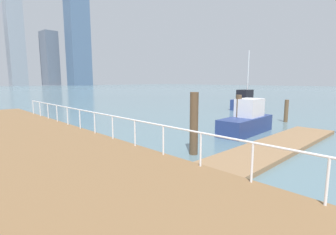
# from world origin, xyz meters

# --- Properties ---
(ground_plane) EXTENTS (300.00, 300.00, 0.00)m
(ground_plane) POSITION_xyz_m (0.00, 20.00, 0.00)
(ground_plane) COLOR slate
(floating_dock) EXTENTS (11.02, 2.00, 0.18)m
(floating_dock) POSITION_xyz_m (2.01, 7.71, 0.09)
(floating_dock) COLOR #93704C
(floating_dock) RESTS_ON ground_plane
(boardwalk_railing) EXTENTS (0.06, 28.70, 1.08)m
(boardwalk_railing) POSITION_xyz_m (-3.15, 10.38, 1.24)
(boardwalk_railing) COLOR white
(boardwalk_railing) RESTS_ON boardwalk
(dock_piling_0) EXTENTS (0.34, 0.34, 2.56)m
(dock_piling_0) POSITION_xyz_m (-1.30, 9.70, 1.28)
(dock_piling_0) COLOR brown
(dock_piling_0) RESTS_ON ground_plane
(dock_piling_1) EXTENTS (0.33, 0.33, 2.22)m
(dock_piling_1) POSITION_xyz_m (3.75, 10.68, 1.11)
(dock_piling_1) COLOR brown
(dock_piling_1) RESTS_ON ground_plane
(dock_piling_3) EXTENTS (0.28, 0.28, 1.64)m
(dock_piling_3) POSITION_xyz_m (9.80, 10.30, 0.82)
(dock_piling_3) COLOR brown
(dock_piling_3) RESTS_ON ground_plane
(moored_boat_0) EXTENTS (4.33, 1.64, 1.98)m
(moored_boat_0) POSITION_xyz_m (4.14, 10.34, 0.72)
(moored_boat_0) COLOR navy
(moored_boat_0) RESTS_ON ground_plane
(moored_boat_1) EXTENTS (4.29, 1.48, 6.12)m
(moored_boat_1) POSITION_xyz_m (15.25, 16.51, 0.79)
(moored_boat_1) COLOR navy
(moored_boat_1) RESTS_ON ground_plane
(skyline_tower_3) EXTENTS (8.81, 8.09, 59.82)m
(skyline_tower_3) POSITION_xyz_m (30.23, 172.52, 29.91)
(skyline_tower_3) COLOR #8C939E
(skyline_tower_3) RESTS_ON ground_plane
(skyline_tower_4) EXTENTS (9.09, 11.14, 34.66)m
(skyline_tower_4) POSITION_xyz_m (50.71, 177.98, 17.33)
(skyline_tower_4) COLOR slate
(skyline_tower_4) RESTS_ON ground_plane
(skyline_tower_5) EXTENTS (12.47, 11.28, 82.90)m
(skyline_tower_5) POSITION_xyz_m (62.65, 160.67, 41.45)
(skyline_tower_5) COLOR slate
(skyline_tower_5) RESTS_ON ground_plane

